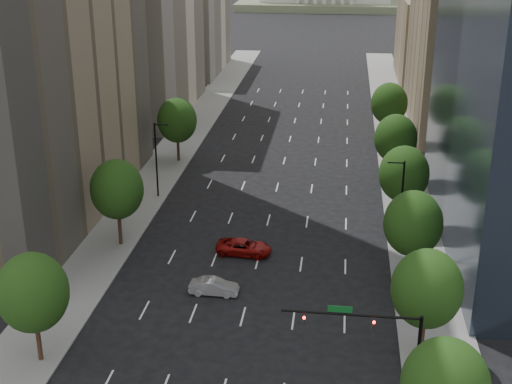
% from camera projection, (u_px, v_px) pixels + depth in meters
% --- Properties ---
extents(sidewalk_left, '(6.00, 200.00, 0.15)m').
position_uv_depth(sidewalk_left, '(129.00, 212.00, 79.10)').
color(sidewalk_left, slate).
rests_on(sidewalk_left, ground).
extents(sidewalk_right, '(6.00, 200.00, 0.15)m').
position_uv_depth(sidewalk_right, '(414.00, 226.00, 75.57)').
color(sidewalk_right, slate).
rests_on(sidewalk_right, ground).
extents(midrise_cream_left, '(14.00, 30.00, 35.00)m').
position_uv_depth(midrise_cream_left, '(142.00, 4.00, 113.56)').
color(midrise_cream_left, beige).
rests_on(midrise_cream_left, ground).
extents(filler_left, '(14.00, 26.00, 18.00)m').
position_uv_depth(filler_left, '(187.00, 27.00, 147.16)').
color(filler_left, beige).
rests_on(filler_left, ground).
extents(parking_tan_right, '(14.00, 30.00, 30.00)m').
position_uv_depth(parking_tan_right, '(465.00, 28.00, 106.02)').
color(parking_tan_right, '#8C7759').
rests_on(parking_tan_right, ground).
extents(filler_right, '(14.00, 26.00, 16.00)m').
position_uv_depth(filler_right, '(436.00, 39.00, 139.07)').
color(filler_right, '#8C7759').
rests_on(filler_right, ground).
extents(tree_right_1, '(5.20, 5.20, 8.75)m').
position_uv_depth(tree_right_1, '(427.00, 289.00, 51.49)').
color(tree_right_1, '#382316').
rests_on(tree_right_1, ground).
extents(tree_right_2, '(5.20, 5.20, 8.61)m').
position_uv_depth(tree_right_2, '(413.00, 224.00, 62.63)').
color(tree_right_2, '#382316').
rests_on(tree_right_2, ground).
extents(tree_right_3, '(5.20, 5.20, 8.89)m').
position_uv_depth(tree_right_3, '(404.00, 174.00, 73.62)').
color(tree_right_3, '#382316').
rests_on(tree_right_3, ground).
extents(tree_right_4, '(5.20, 5.20, 8.46)m').
position_uv_depth(tree_right_4, '(396.00, 138.00, 86.72)').
color(tree_right_4, '#382316').
rests_on(tree_right_4, ground).
extents(tree_right_5, '(5.20, 5.20, 8.75)m').
position_uv_depth(tree_right_5, '(389.00, 104.00, 101.40)').
color(tree_right_5, '#382316').
rests_on(tree_right_5, ground).
extents(tree_left_0, '(5.20, 5.20, 8.75)m').
position_uv_depth(tree_left_0, '(33.00, 293.00, 50.98)').
color(tree_left_0, '#382316').
rests_on(tree_left_0, ground).
extents(tree_left_1, '(5.20, 5.20, 8.97)m').
position_uv_depth(tree_left_1, '(117.00, 189.00, 69.39)').
color(tree_left_1, '#382316').
rests_on(tree_left_1, ground).
extents(tree_left_2, '(5.20, 5.20, 8.68)m').
position_uv_depth(tree_left_2, '(177.00, 120.00, 93.52)').
color(tree_left_2, '#382316').
rests_on(tree_left_2, ground).
extents(streetlight_rn, '(1.70, 0.20, 9.00)m').
position_uv_depth(streetlight_rn, '(401.00, 202.00, 69.45)').
color(streetlight_rn, black).
rests_on(streetlight_rn, ground).
extents(streetlight_ln, '(1.70, 0.20, 9.00)m').
position_uv_depth(streetlight_ln, '(157.00, 158.00, 81.74)').
color(streetlight_ln, black).
rests_on(streetlight_ln, ground).
extents(traffic_signal, '(9.12, 0.40, 7.38)m').
position_uv_depth(traffic_signal, '(381.00, 338.00, 46.55)').
color(traffic_signal, black).
rests_on(traffic_signal, ground).
extents(foothills, '(720.00, 413.00, 263.00)m').
position_uv_depth(foothills, '(380.00, 3.00, 585.69)').
color(foothills, olive).
rests_on(foothills, ground).
extents(car_silver, '(4.32, 1.55, 1.42)m').
position_uv_depth(car_silver, '(214.00, 287.00, 62.11)').
color(car_silver, '#A7A7AD').
rests_on(car_silver, ground).
extents(car_red_far, '(5.51, 2.81, 1.49)m').
position_uv_depth(car_red_far, '(244.00, 247.00, 69.37)').
color(car_red_far, maroon).
rests_on(car_red_far, ground).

